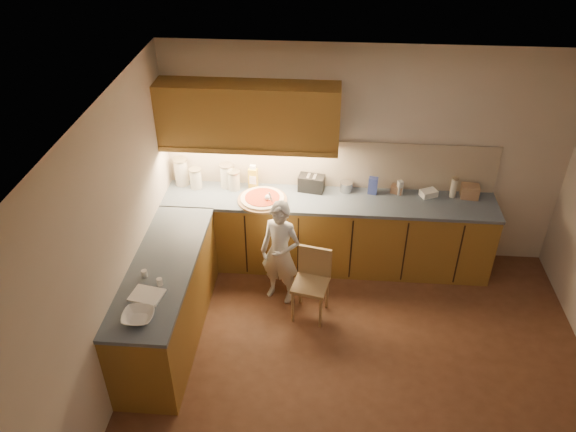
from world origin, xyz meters
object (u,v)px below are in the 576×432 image
Objects in this scene: pizza_on_board at (263,199)px; oil_jug at (253,178)px; wooden_chair at (312,278)px; child at (280,253)px; toaster at (311,183)px.

pizza_on_board is 0.32m from oil_jug.
wooden_chair is 2.63× the size of oil_jug.
child reaches higher than oil_jug.
oil_jug reaches higher than toaster.
toaster is (0.54, 0.27, 0.07)m from pizza_on_board.
child reaches higher than wooden_chair.
pizza_on_board is 0.45× the size of child.
toaster is at bearing 0.38° from oil_jug.
oil_jug is at bearing 117.30° from pizza_on_board.
oil_jug is (-0.14, 0.27, 0.11)m from pizza_on_board.
pizza_on_board is 1.77× the size of toaster.
child is at bearing -100.10° from toaster.
child reaches higher than pizza_on_board.
wooden_chair is 1.39m from oil_jug.
oil_jug is 0.67m from toaster.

